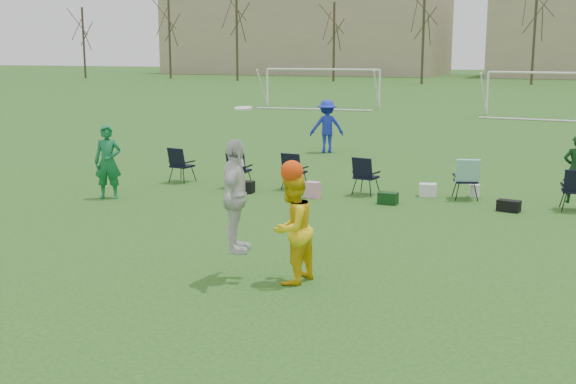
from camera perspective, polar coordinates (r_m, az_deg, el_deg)
The scene contains 8 objects.
ground at distance 11.29m, azimuth -7.77°, elevation -7.44°, with size 260.00×260.00×0.00m, color #225019.
fielder_green_near at distance 18.10m, azimuth -14.04°, elevation 2.32°, with size 0.66×0.43×1.81m, color #136B3B.
fielder_blue at distance 25.66m, azimuth 3.09°, elevation 5.20°, with size 1.20×0.69×1.86m, color #1829B9.
center_contest at distance 11.17m, azimuth -1.71°, elevation -1.65°, with size 1.60×1.27×2.74m.
sideline_setup at distance 18.14m, azimuth 6.85°, elevation 1.33°, with size 10.75×2.04×1.71m.
goal_left at distance 45.94m, azimuth 2.73°, elevation 9.06°, with size 7.39×0.76×2.46m.
goal_mid at distance 41.29m, azimuth 20.55°, elevation 8.15°, with size 7.40×0.63×2.46m.
tree_line at distance 79.27m, azimuth 18.98°, elevation 11.64°, with size 110.28×3.28×11.40m.
Camera 1 is at (5.43, -9.23, 3.58)m, focal length 45.00 mm.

